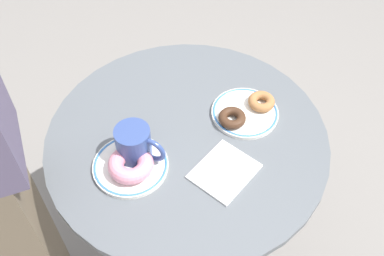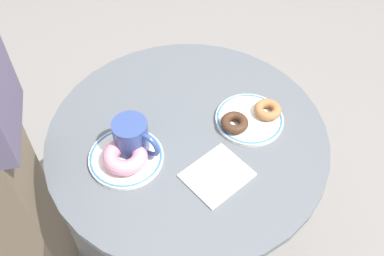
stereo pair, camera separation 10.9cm
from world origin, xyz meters
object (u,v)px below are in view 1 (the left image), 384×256
(cafe_table, at_px, (187,179))
(plate_right, at_px, (245,113))
(coffee_mug, at_px, (135,145))
(donut_cinnamon, at_px, (261,102))
(donut_chocolate, at_px, (232,118))
(donut_pink_frosted, at_px, (131,164))
(plate_left, at_px, (132,167))
(paper_napkin, at_px, (224,171))

(cafe_table, xyz_separation_m, plate_right, (0.16, -0.03, 0.20))
(cafe_table, bearing_deg, coffee_mug, 172.65)
(cafe_table, height_order, plate_right, plate_right)
(donut_cinnamon, relative_size, donut_chocolate, 1.00)
(donut_pink_frosted, bearing_deg, plate_left, 62.98)
(cafe_table, distance_m, plate_left, 0.26)
(paper_napkin, bearing_deg, plate_left, 140.88)
(donut_cinnamon, bearing_deg, donut_chocolate, 179.22)
(plate_left, xyz_separation_m, plate_right, (0.32, -0.03, -0.00))
(cafe_table, height_order, donut_chocolate, donut_chocolate)
(paper_napkin, xyz_separation_m, coffee_mug, (-0.14, 0.16, 0.04))
(donut_pink_frosted, relative_size, donut_chocolate, 1.52)
(donut_chocolate, bearing_deg, donut_pink_frosted, 175.38)
(cafe_table, xyz_separation_m, paper_napkin, (0.01, -0.14, 0.20))
(donut_pink_frosted, distance_m, coffee_mug, 0.05)
(plate_right, relative_size, donut_cinnamon, 2.49)
(paper_napkin, bearing_deg, donut_cinnamon, 26.80)
(plate_left, height_order, coffee_mug, coffee_mug)
(plate_left, distance_m, donut_pink_frosted, 0.03)
(donut_cinnamon, bearing_deg, coffee_mug, 170.95)
(plate_left, bearing_deg, donut_chocolate, -6.65)
(donut_cinnamon, distance_m, coffee_mug, 0.35)
(cafe_table, relative_size, paper_napkin, 5.03)
(donut_pink_frosted, distance_m, donut_cinnamon, 0.38)
(plate_right, bearing_deg, coffee_mug, 170.73)
(donut_pink_frosted, relative_size, coffee_mug, 0.89)
(plate_right, height_order, donut_cinnamon, donut_cinnamon)
(cafe_table, distance_m, paper_napkin, 0.25)
(donut_pink_frosted, height_order, donut_cinnamon, donut_pink_frosted)
(cafe_table, distance_m, plate_right, 0.26)
(donut_cinnamon, height_order, paper_napkin, donut_cinnamon)
(donut_chocolate, height_order, coffee_mug, coffee_mug)
(cafe_table, relative_size, donut_cinnamon, 10.26)
(donut_pink_frosted, xyz_separation_m, coffee_mug, (0.03, 0.03, 0.02))
(donut_chocolate, distance_m, coffee_mug, 0.26)
(cafe_table, height_order, donut_cinnamon, donut_cinnamon)
(plate_right, height_order, donut_chocolate, donut_chocolate)
(plate_right, bearing_deg, cafe_table, 169.16)
(plate_right, distance_m, donut_pink_frosted, 0.33)
(donut_pink_frosted, bearing_deg, plate_right, -3.02)
(plate_right, height_order, coffee_mug, coffee_mug)
(plate_right, bearing_deg, plate_left, 175.26)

